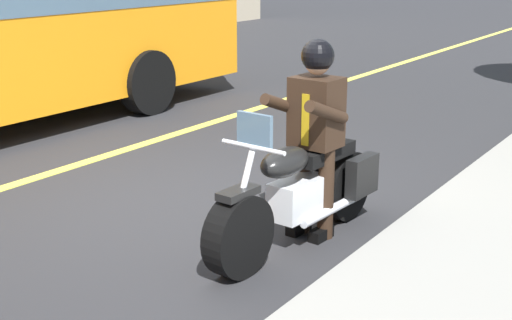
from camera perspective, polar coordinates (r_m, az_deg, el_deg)
ground_plane at (r=6.93m, az=-5.58°, el=-3.86°), size 80.00×80.00×0.00m
lane_center_stripe at (r=8.30m, az=-16.25°, el=-0.95°), size 60.00×0.16×0.01m
motorcycle_main at (r=5.96m, az=3.77°, el=-2.67°), size 2.22×0.68×1.26m
rider_main at (r=5.94m, az=4.89°, el=3.14°), size 0.64×0.57×1.74m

